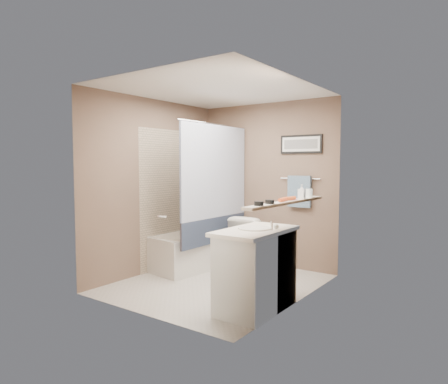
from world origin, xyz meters
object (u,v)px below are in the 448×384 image
Objects in this scene: hair_brush_front at (284,199)px; soap_bottle at (302,191)px; candle_bowl_near at (259,203)px; candle_bowl_far at (270,202)px; hair_brush_back at (289,198)px; toilet at (254,242)px; vanity at (256,271)px; bathtub at (199,249)px; glass_jar at (309,193)px.

hair_brush_front is 0.45m from soap_bottle.
hair_brush_front reaches higher than candle_bowl_near.
hair_brush_front reaches higher than candle_bowl_far.
candle_bowl_far is 0.43m from hair_brush_back.
toilet is at bearing 136.12° from hair_brush_back.
vanity is 10.00× the size of candle_bowl_near.
soap_bottle is (0.00, 0.95, 0.06)m from candle_bowl_near.
hair_brush_front is at bearing 90.00° from candle_bowl_far.
candle_bowl_far is at bearing -90.00° from hair_brush_back.
candle_bowl_near is at bearing -90.00° from hair_brush_back.
candle_bowl_far is 0.41× the size of hair_brush_back.
vanity reaches higher than bathtub.
candle_bowl_far is at bearing -90.00° from hair_brush_front.
bathtub is 2.37m from candle_bowl_near.
glass_jar is at bearing 90.00° from candle_bowl_near.
glass_jar is at bearing 90.00° from hair_brush_front.
soap_bottle reaches higher than hair_brush_front.
glass_jar is 0.63× the size of soap_bottle.
glass_jar reaches higher than vanity.
toilet is 3.51× the size of hair_brush_front.
candle_bowl_near and candle_bowl_far have the same top height.
soap_bottle is at bearing 143.34° from toilet.
hair_brush_front is (1.06, -1.15, 0.75)m from toilet.
vanity is (1.60, -1.03, 0.15)m from bathtub.
vanity is at bearing 125.31° from candle_bowl_near.
candle_bowl_far is at bearing -17.23° from vanity.
hair_brush_front reaches higher than toilet.
candle_bowl_far is at bearing -90.00° from glass_jar.
toilet is 3.51× the size of hair_brush_back.
candle_bowl_near is at bearing -90.00° from soap_bottle.
hair_brush_back is 0.31m from soap_bottle.
hair_brush_back is at bearing -12.25° from bathtub.
hair_brush_front and hair_brush_back have the same top height.
hair_brush_back is at bearing 90.00° from hair_brush_front.
candle_bowl_near is 1.00× the size of candle_bowl_far.
candle_bowl_far is (0.00, 0.21, 0.00)m from candle_bowl_near.
hair_brush_back reaches higher than bathtub.
soap_bottle reaches higher than candle_bowl_far.
hair_brush_front is (0.19, 0.24, 0.74)m from vanity.
soap_bottle is (1.79, -0.34, 0.94)m from bathtub.
candle_bowl_near reaches higher than bathtub.
toilet is at bearing 146.20° from soap_bottle.
vanity is 1.07m from soap_bottle.
toilet is 0.86× the size of vanity.
candle_bowl_near is (1.79, -1.29, 0.89)m from bathtub.
candle_bowl_far is at bearing 90.00° from candle_bowl_near.
toilet is 1.94m from candle_bowl_far.
vanity is at bearing -116.05° from hair_brush_back.
soap_bottle is at bearing 90.00° from candle_bowl_far.
hair_brush_back reaches higher than candle_bowl_near.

